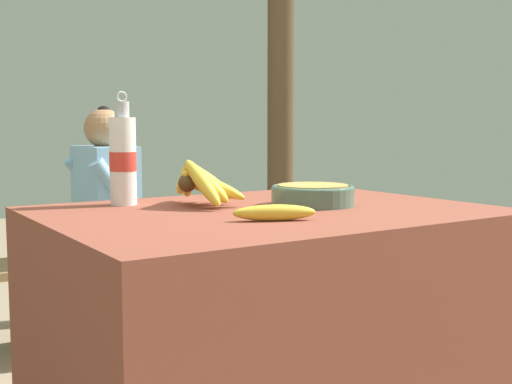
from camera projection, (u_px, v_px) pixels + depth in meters
The scene contains 9 objects.
market_counter at pixel (267, 357), 1.69m from camera, with size 1.11×0.83×0.78m.
banana_bunch_ripe at pixel (200, 183), 1.70m from camera, with size 0.17×0.30×0.14m.
serving_bowl at pixel (314, 194), 1.72m from camera, with size 0.22×0.22×0.06m.
water_bottle at pixel (123, 159), 1.72m from camera, with size 0.07×0.07×0.31m.
loose_banana_front at pixel (274, 213), 1.44m from camera, with size 0.19×0.11×0.04m.
wooden_bench at pixel (123, 266), 2.98m from camera, with size 1.72×0.32×0.42m.
seated_vendor at pixel (96, 211), 2.85m from camera, with size 0.41×0.39×1.09m.
banana_bunch_green at pixel (216, 231), 3.23m from camera, with size 0.15×0.26×0.12m.
support_post_far at pixel (281, 74), 3.62m from camera, with size 0.15×0.15×2.59m.
Camera 1 is at (-0.92, -1.35, 0.99)m, focal length 45.00 mm.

